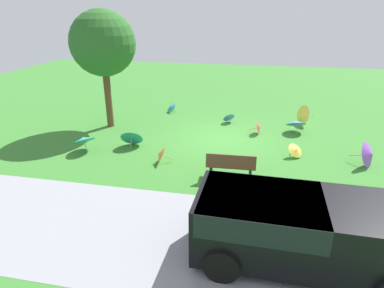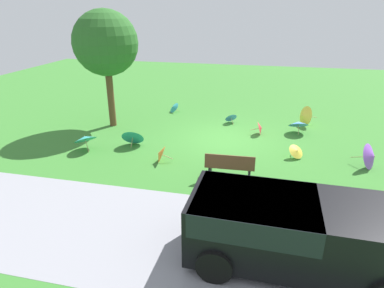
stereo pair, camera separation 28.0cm
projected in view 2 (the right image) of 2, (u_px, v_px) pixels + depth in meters
name	position (u px, v px, depth m)	size (l,w,h in m)	color
ground	(224.00, 139.00, 14.15)	(40.00, 40.00, 0.00)	#387A2D
road_strip	(187.00, 238.00, 8.08)	(40.00, 3.99, 0.01)	gray
van_dark	(290.00, 227.00, 7.03)	(4.64, 2.21, 1.53)	black
park_bench	(230.00, 166.00, 10.71)	(1.62, 0.55, 0.90)	brown
shade_tree	(106.00, 44.00, 14.41)	(2.85, 2.85, 5.22)	brown
parasol_teal_0	(173.00, 107.00, 17.71)	(0.76, 0.78, 0.54)	tan
parasol_blue_0	(298.00, 123.00, 14.68)	(0.99, 0.96, 0.74)	tan
parasol_red_0	(260.00, 128.00, 14.58)	(0.60, 0.62, 0.61)	tan
parasol_teal_1	(85.00, 138.00, 12.91)	(1.22, 1.22, 0.78)	tan
parasol_purple_0	(371.00, 156.00, 11.42)	(1.03, 1.05, 0.93)	tan
parasol_yellow_0	(297.00, 151.00, 12.27)	(0.76, 0.76, 0.53)	tan
parasol_orange_0	(160.00, 154.00, 11.97)	(0.70, 0.71, 0.65)	tan
parasol_blue_1	(231.00, 117.00, 16.08)	(0.73, 0.69, 0.55)	tan
parasol_teal_2	(133.00, 136.00, 13.39)	(0.98, 0.83, 0.81)	tan
parasol_yellow_1	(304.00, 116.00, 15.66)	(1.02, 1.01, 0.96)	tan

